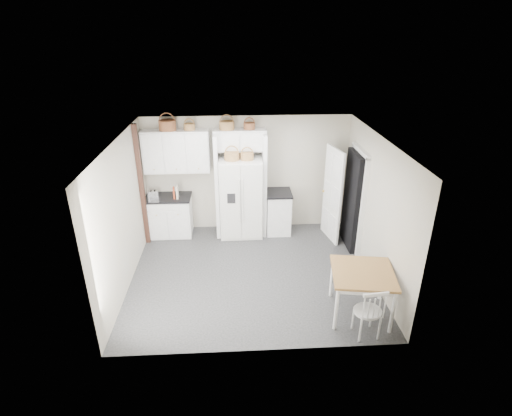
{
  "coord_description": "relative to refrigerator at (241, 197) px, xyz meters",
  "views": [
    {
      "loc": [
        -0.29,
        -6.42,
        4.33
      ],
      "look_at": [
        0.11,
        0.4,
        1.19
      ],
      "focal_mm": 28.0,
      "sensor_mm": 36.0,
      "label": 1
    }
  ],
  "objects": [
    {
      "name": "bridge_cabinet",
      "position": [
        -0.0,
        0.18,
        1.24
      ],
      "size": [
        1.12,
        0.34,
        0.45
      ],
      "primitive_type": "cube",
      "color": "white",
      "rests_on": "wall_back"
    },
    {
      "name": "basket_bridge_b",
      "position": [
        0.2,
        0.18,
        1.53
      ],
      "size": [
        0.24,
        0.24,
        0.14
      ],
      "primitive_type": "cylinder",
      "color": "#572915",
      "rests_on": "bridge_cabinet"
    },
    {
      "name": "wall_right",
      "position": [
        2.4,
        -1.65,
        0.41
      ],
      "size": [
        0.0,
        4.0,
        4.0
      ],
      "primitive_type": "plane",
      "rotation": [
        1.57,
        0.0,
        -1.57
      ],
      "color": "#ADABA1",
      "rests_on": "floor"
    },
    {
      "name": "fridge_panel_left",
      "position": [
        -0.51,
        0.05,
        0.26
      ],
      "size": [
        0.08,
        0.6,
        2.3
      ],
      "primitive_type": "cube",
      "color": "white",
      "rests_on": "floor"
    },
    {
      "name": "counter_right",
      "position": [
        0.83,
        0.05,
        0.07
      ],
      "size": [
        0.57,
        0.68,
        0.04
      ],
      "primitive_type": "cube",
      "color": "black",
      "rests_on": "base_cab_right"
    },
    {
      "name": "counter_left",
      "position": [
        -1.59,
        0.05,
        0.01
      ],
      "size": [
        0.99,
        0.64,
        0.04
      ],
      "primitive_type": "cube",
      "color": "black",
      "rests_on": "base_cab_left"
    },
    {
      "name": "trim_post",
      "position": [
        -2.05,
        -0.3,
        0.41
      ],
      "size": [
        0.09,
        0.09,
        2.6
      ],
      "primitive_type": "cube",
      "color": "#392017",
      "rests_on": "floor"
    },
    {
      "name": "upper_cabinet",
      "position": [
        -1.35,
        0.18,
        1.01
      ],
      "size": [
        1.4,
        0.34,
        0.9
      ],
      "primitive_type": "cube",
      "color": "white",
      "rests_on": "wall_back"
    },
    {
      "name": "wall_back",
      "position": [
        0.15,
        0.35,
        0.41
      ],
      "size": [
        4.5,
        0.0,
        4.5
      ],
      "primitive_type": "plane",
      "rotation": [
        1.57,
        0.0,
        0.0
      ],
      "color": "#ADABA1",
      "rests_on": "floor"
    },
    {
      "name": "basket_bridge_a",
      "position": [
        -0.27,
        0.18,
        1.55
      ],
      "size": [
        0.31,
        0.31,
        0.17
      ],
      "primitive_type": "cylinder",
      "color": "brown",
      "rests_on": "bridge_cabinet"
    },
    {
      "name": "ceiling",
      "position": [
        0.15,
        -1.65,
        1.71
      ],
      "size": [
        4.5,
        4.5,
        0.0
      ],
      "primitive_type": "plane",
      "color": "white",
      "rests_on": "wall_back"
    },
    {
      "name": "basket_fridge_b",
      "position": [
        0.14,
        -0.1,
        0.96
      ],
      "size": [
        0.27,
        0.27,
        0.15
      ],
      "primitive_type": "cylinder",
      "color": "brown",
      "rests_on": "refrigerator"
    },
    {
      "name": "base_cab_right",
      "position": [
        0.83,
        0.05,
        -0.42
      ],
      "size": [
        0.53,
        0.64,
        0.93
      ],
      "primitive_type": "cube",
      "color": "white",
      "rests_on": "floor"
    },
    {
      "name": "toaster",
      "position": [
        -1.9,
        0.02,
        0.11
      ],
      "size": [
        0.24,
        0.16,
        0.15
      ],
      "primitive_type": "cube",
      "rotation": [
        0.0,
        0.0,
        0.15
      ],
      "color": "silver",
      "rests_on": "counter_left"
    },
    {
      "name": "wall_left",
      "position": [
        -2.1,
        -1.65,
        0.41
      ],
      "size": [
        0.0,
        4.0,
        4.0
      ],
      "primitive_type": "plane",
      "rotation": [
        1.57,
        0.0,
        1.57
      ],
      "color": "#ADABA1",
      "rests_on": "floor"
    },
    {
      "name": "basket_fridge_a",
      "position": [
        -0.18,
        -0.1,
        0.97
      ],
      "size": [
        0.31,
        0.31,
        0.17
      ],
      "primitive_type": "cylinder",
      "color": "brown",
      "rests_on": "refrigerator"
    },
    {
      "name": "door_slab",
      "position": [
        1.95,
        -0.32,
        0.14
      ],
      "size": [
        0.21,
        0.79,
        2.05
      ],
      "primitive_type": "cube",
      "rotation": [
        0.0,
        0.0,
        -1.36
      ],
      "color": "white",
      "rests_on": "floor"
    },
    {
      "name": "doorway_void",
      "position": [
        2.31,
        -0.65,
        0.14
      ],
      "size": [
        0.18,
        0.85,
        2.05
      ],
      "primitive_type": "cube",
      "color": "black",
      "rests_on": "floor"
    },
    {
      "name": "refrigerator",
      "position": [
        0.0,
        0.0,
        0.0
      ],
      "size": [
        0.92,
        0.74,
        1.77
      ],
      "primitive_type": "cube",
      "color": "white",
      "rests_on": "floor"
    },
    {
      "name": "windsor_chair",
      "position": [
        1.81,
        -3.4,
        -0.45
      ],
      "size": [
        0.46,
        0.43,
        0.87
      ],
      "primitive_type": "cube",
      "rotation": [
        0.0,
        0.0,
        0.1
      ],
      "color": "white",
      "rests_on": "floor"
    },
    {
      "name": "floor",
      "position": [
        0.15,
        -1.65,
        -0.89
      ],
      "size": [
        4.5,
        4.5,
        0.0
      ],
      "primitive_type": "plane",
      "color": "black",
      "rests_on": "ground"
    },
    {
      "name": "cookbook_cream",
      "position": [
        -1.37,
        -0.03,
        0.17
      ],
      "size": [
        0.05,
        0.18,
        0.27
      ],
      "primitive_type": "cube",
      "rotation": [
        0.0,
        0.0,
        0.03
      ],
      "color": "beige",
      "rests_on": "counter_left"
    },
    {
      "name": "dining_table",
      "position": [
        1.85,
        -2.91,
        -0.49
      ],
      "size": [
        1.1,
        1.1,
        0.8
      ],
      "primitive_type": "cube",
      "rotation": [
        0.0,
        0.0,
        -0.15
      ],
      "color": "brown",
      "rests_on": "floor"
    },
    {
      "name": "basket_upper_c",
      "position": [
        -1.04,
        0.18,
        1.53
      ],
      "size": [
        0.23,
        0.23,
        0.13
      ],
      "primitive_type": "cylinder",
      "color": "brown",
      "rests_on": "upper_cabinet"
    },
    {
      "name": "base_cab_left",
      "position": [
        -1.59,
        0.05,
        -0.45
      ],
      "size": [
        0.95,
        0.6,
        0.88
      ],
      "primitive_type": "cube",
      "color": "white",
      "rests_on": "floor"
    },
    {
      "name": "cookbook_red",
      "position": [
        -1.44,
        -0.03,
        0.15
      ],
      "size": [
        0.05,
        0.16,
        0.24
      ],
      "primitive_type": "cube",
      "rotation": [
        0.0,
        0.0,
        0.12
      ],
      "color": "#A9371A",
      "rests_on": "counter_left"
    },
    {
      "name": "fridge_panel_right",
      "position": [
        0.51,
        0.05,
        0.26
      ],
      "size": [
        0.08,
        0.6,
        2.3
      ],
      "primitive_type": "cube",
      "color": "white",
      "rests_on": "floor"
    },
    {
      "name": "basket_upper_b",
      "position": [
        -1.48,
        0.18,
        1.57
      ],
      "size": [
        0.35,
        0.35,
        0.21
      ],
      "primitive_type": "cylinder",
      "color": "#572915",
      "rests_on": "upper_cabinet"
    }
  ]
}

